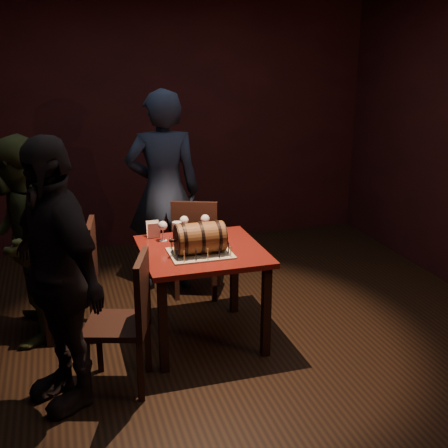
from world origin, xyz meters
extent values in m
plane|color=black|center=(0.00, 0.00, 0.00)|extent=(5.00, 5.00, 0.00)
cube|color=black|center=(0.00, 2.50, 1.40)|extent=(5.00, 0.04, 2.80)
cube|color=black|center=(0.00, -2.50, 1.40)|extent=(5.00, 0.04, 2.80)
cube|color=#4D0F0C|center=(-0.07, 0.12, 0.73)|extent=(0.90, 0.90, 0.04)
cube|color=black|center=(-0.45, -0.26, 0.35)|extent=(0.06, 0.06, 0.71)
cube|color=black|center=(0.31, -0.26, 0.35)|extent=(0.06, 0.06, 0.71)
cube|color=black|center=(-0.45, 0.50, 0.35)|extent=(0.06, 0.06, 0.71)
cube|color=black|center=(0.31, 0.50, 0.35)|extent=(0.06, 0.06, 0.71)
cube|color=#ABA28A|center=(-0.11, 0.01, 0.76)|extent=(0.45, 0.35, 0.01)
cylinder|color=brown|center=(-0.11, 0.01, 0.88)|extent=(0.34, 0.23, 0.23)
cylinder|color=black|center=(-0.23, 0.01, 0.88)|extent=(0.02, 0.24, 0.24)
cylinder|color=black|center=(-0.11, 0.01, 0.88)|extent=(0.02, 0.24, 0.24)
cylinder|color=black|center=(0.02, 0.01, 0.88)|extent=(0.02, 0.24, 0.24)
cylinder|color=black|center=(-0.28, 0.01, 0.88)|extent=(0.01, 0.22, 0.22)
cylinder|color=black|center=(0.07, 0.01, 0.88)|extent=(0.01, 0.22, 0.22)
cylinder|color=black|center=(-0.30, 0.01, 0.88)|extent=(0.04, 0.02, 0.02)
sphere|color=black|center=(-0.32, 0.01, 0.88)|extent=(0.03, 0.03, 0.03)
cylinder|color=#D4BF7F|center=(-0.26, -0.14, 0.80)|extent=(0.01, 0.01, 0.08)
cylinder|color=black|center=(-0.26, -0.14, 0.85)|extent=(0.00, 0.00, 0.01)
cylinder|color=black|center=(-0.17, -0.14, 0.80)|extent=(0.01, 0.01, 0.08)
cylinder|color=black|center=(-0.17, -0.14, 0.85)|extent=(0.00, 0.00, 0.01)
cylinder|color=#D4BF7F|center=(-0.09, -0.14, 0.80)|extent=(0.01, 0.01, 0.08)
cylinder|color=black|center=(-0.09, -0.14, 0.85)|extent=(0.00, 0.00, 0.01)
cylinder|color=black|center=(0.00, -0.14, 0.80)|extent=(0.01, 0.01, 0.08)
cylinder|color=black|center=(0.00, -0.14, 0.85)|extent=(0.00, 0.00, 0.01)
cylinder|color=#D4BF7F|center=(0.08, -0.14, 0.80)|extent=(0.01, 0.01, 0.08)
cylinder|color=black|center=(0.08, -0.14, 0.85)|extent=(0.00, 0.00, 0.01)
cylinder|color=black|center=(0.09, -0.06, 0.80)|extent=(0.01, 0.01, 0.08)
cylinder|color=black|center=(0.09, -0.06, 0.85)|extent=(0.00, 0.00, 0.01)
cylinder|color=#D4BF7F|center=(0.09, 0.03, 0.80)|extent=(0.01, 0.01, 0.08)
cylinder|color=black|center=(0.09, 0.03, 0.85)|extent=(0.00, 0.00, 0.01)
cylinder|color=black|center=(0.09, 0.11, 0.80)|extent=(0.01, 0.01, 0.08)
cylinder|color=black|center=(0.09, 0.11, 0.85)|extent=(0.00, 0.00, 0.01)
cylinder|color=#D4BF7F|center=(0.05, 0.15, 0.80)|extent=(0.01, 0.01, 0.08)
cylinder|color=black|center=(0.05, 0.15, 0.85)|extent=(0.00, 0.00, 0.01)
cylinder|color=black|center=(-0.04, 0.15, 0.80)|extent=(0.01, 0.01, 0.08)
cylinder|color=black|center=(-0.04, 0.15, 0.85)|extent=(0.00, 0.00, 0.01)
cylinder|color=#D4BF7F|center=(-0.12, 0.15, 0.80)|extent=(0.01, 0.01, 0.08)
cylinder|color=black|center=(-0.12, 0.15, 0.85)|extent=(0.00, 0.00, 0.01)
cylinder|color=black|center=(-0.21, 0.15, 0.80)|extent=(0.01, 0.01, 0.08)
cylinder|color=black|center=(-0.21, 0.15, 0.85)|extent=(0.00, 0.00, 0.01)
cylinder|color=#D4BF7F|center=(-0.29, 0.15, 0.80)|extent=(0.01, 0.01, 0.08)
cylinder|color=black|center=(-0.29, 0.15, 0.85)|extent=(0.00, 0.00, 0.01)
cylinder|color=black|center=(-0.30, 0.08, 0.80)|extent=(0.01, 0.01, 0.08)
cylinder|color=black|center=(-0.30, 0.08, 0.85)|extent=(0.00, 0.00, 0.01)
cylinder|color=#D4BF7F|center=(-0.30, -0.01, 0.80)|extent=(0.01, 0.01, 0.08)
cylinder|color=black|center=(-0.30, -0.01, 0.85)|extent=(0.00, 0.00, 0.01)
cylinder|color=black|center=(-0.30, -0.09, 0.80)|extent=(0.01, 0.01, 0.08)
cylinder|color=black|center=(-0.30, -0.09, 0.85)|extent=(0.00, 0.00, 0.01)
cylinder|color=silver|center=(-0.31, 0.37, 0.75)|extent=(0.06, 0.06, 0.01)
cylinder|color=silver|center=(-0.31, 0.37, 0.80)|extent=(0.01, 0.01, 0.09)
sphere|color=silver|center=(-0.31, 0.37, 0.88)|extent=(0.07, 0.07, 0.07)
sphere|color=#591114|center=(-0.31, 0.37, 0.87)|extent=(0.05, 0.05, 0.05)
cylinder|color=silver|center=(-0.12, 0.46, 0.75)|extent=(0.06, 0.06, 0.01)
cylinder|color=silver|center=(-0.12, 0.46, 0.80)|extent=(0.01, 0.01, 0.09)
sphere|color=silver|center=(-0.12, 0.46, 0.88)|extent=(0.07, 0.07, 0.07)
cylinder|color=silver|center=(0.05, 0.45, 0.75)|extent=(0.06, 0.06, 0.01)
cylinder|color=silver|center=(0.05, 0.45, 0.80)|extent=(0.01, 0.01, 0.09)
sphere|color=silver|center=(0.05, 0.45, 0.88)|extent=(0.07, 0.07, 0.07)
sphere|color=#BF594C|center=(0.05, 0.45, 0.87)|extent=(0.05, 0.05, 0.05)
cylinder|color=silver|center=(-0.20, 0.36, 0.82)|extent=(0.07, 0.07, 0.15)
cylinder|color=#9E5414|center=(-0.20, 0.36, 0.81)|extent=(0.06, 0.06, 0.11)
cylinder|color=white|center=(-0.20, 0.36, 0.87)|extent=(0.06, 0.06, 0.02)
cube|color=black|center=(0.11, 0.96, 0.45)|extent=(0.52, 0.52, 0.04)
cube|color=black|center=(0.33, 1.06, 0.21)|extent=(0.04, 0.04, 0.43)
cube|color=black|center=(0.01, 1.18, 0.21)|extent=(0.04, 0.04, 0.43)
cube|color=black|center=(0.20, 0.74, 0.21)|extent=(0.04, 0.04, 0.43)
cube|color=black|center=(-0.11, 0.86, 0.21)|extent=(0.04, 0.04, 0.43)
cube|color=black|center=(0.04, 0.79, 0.70)|extent=(0.39, 0.18, 0.46)
cube|color=black|center=(-1.03, 0.48, 0.45)|extent=(0.46, 0.46, 0.04)
cube|color=black|center=(-1.17, 0.67, 0.21)|extent=(0.04, 0.04, 0.43)
cube|color=black|center=(-1.23, 0.33, 0.21)|extent=(0.04, 0.04, 0.43)
cube|color=black|center=(-0.84, 0.62, 0.21)|extent=(0.04, 0.04, 0.43)
cube|color=black|center=(-0.89, 0.28, 0.21)|extent=(0.04, 0.04, 0.43)
cube|color=black|center=(-0.85, 0.45, 0.70)|extent=(0.10, 0.40, 0.46)
cube|color=black|center=(-0.77, -0.34, 0.45)|extent=(0.50, 0.50, 0.04)
cube|color=black|center=(-0.88, -0.13, 0.21)|extent=(0.04, 0.04, 0.43)
cube|color=black|center=(-0.98, -0.46, 0.21)|extent=(0.04, 0.04, 0.43)
cube|color=black|center=(-0.55, -0.23, 0.21)|extent=(0.04, 0.04, 0.43)
cube|color=black|center=(-0.66, -0.56, 0.21)|extent=(0.04, 0.04, 0.43)
cube|color=black|center=(-0.60, -0.40, 0.70)|extent=(0.16, 0.39, 0.46)
imported|color=#1A2235|center=(-0.14, 1.20, 0.93)|extent=(0.73, 0.53, 1.86)
imported|color=#374321|center=(-1.38, 0.53, 0.80)|extent=(0.65, 0.81, 1.59)
imported|color=black|center=(-1.12, -0.39, 0.86)|extent=(0.81, 1.10, 1.73)
camera|label=1|loc=(-1.05, -3.71, 2.19)|focal=45.00mm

